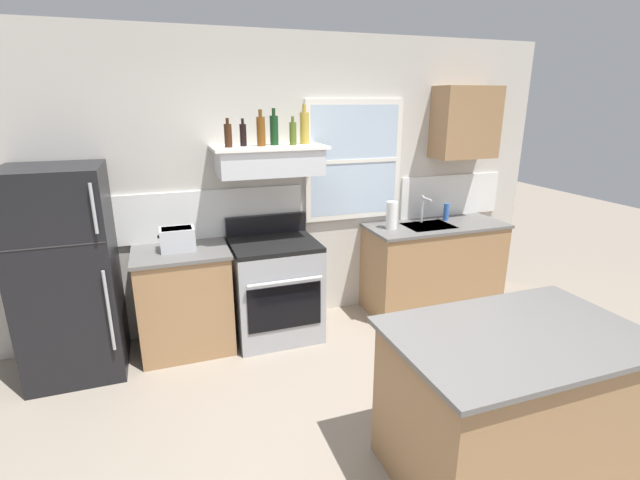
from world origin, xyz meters
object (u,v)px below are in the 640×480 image
at_px(paper_towel_roll, 392,215).
at_px(kitchen_island, 509,403).
at_px(refrigerator, 67,274).
at_px(bottle_champagne_gold_foil, 304,128).
at_px(bottle_dark_green_wine, 274,130).
at_px(dish_soap_bottle, 446,212).
at_px(bottle_balsamic_dark, 243,135).
at_px(toaster, 177,239).
at_px(bottle_brown_stout, 228,135).
at_px(bottle_olive_oil_square, 293,133).
at_px(bottle_amber_wine, 261,131).
at_px(stove_range, 275,288).

bearing_deg(paper_towel_roll, kitchen_island, -99.05).
bearing_deg(refrigerator, bottle_champagne_gold_foil, 4.47).
bearing_deg(bottle_dark_green_wine, dish_soap_bottle, 0.71).
xyz_separation_m(bottle_balsamic_dark, bottle_champagne_gold_foil, (0.55, 0.03, 0.05)).
bearing_deg(bottle_balsamic_dark, toaster, -174.60).
height_order(toaster, kitchen_island, toaster).
relative_size(refrigerator, bottle_brown_stout, 7.13).
bearing_deg(bottle_olive_oil_square, bottle_amber_wine, -179.48).
height_order(refrigerator, paper_towel_roll, refrigerator).
bearing_deg(refrigerator, kitchen_island, -38.97).
xyz_separation_m(refrigerator, bottle_brown_stout, (1.31, 0.07, 1.01)).
bearing_deg(bottle_brown_stout, toaster, 179.86).
bearing_deg(bottle_champagne_gold_foil, dish_soap_bottle, 0.19).
bearing_deg(kitchen_island, stove_range, 112.67).
height_order(bottle_brown_stout, bottle_champagne_gold_foil, bottle_champagne_gold_foil).
bearing_deg(toaster, bottle_champagne_gold_foil, 4.12).
relative_size(bottle_brown_stout, paper_towel_roll, 0.86).
height_order(toaster, bottle_balsamic_dark, bottle_balsamic_dark).
height_order(dish_soap_bottle, kitchen_island, dish_soap_bottle).
bearing_deg(bottle_dark_green_wine, bottle_amber_wine, -156.03).
distance_m(bottle_balsamic_dark, dish_soap_bottle, 2.25).
distance_m(dish_soap_bottle, kitchen_island, 2.48).
bearing_deg(stove_range, bottle_olive_oil_square, 16.07).
xyz_separation_m(refrigerator, bottle_dark_green_wine, (1.71, 0.14, 1.04)).
relative_size(bottle_amber_wine, dish_soap_bottle, 1.66).
xyz_separation_m(bottle_balsamic_dark, bottle_dark_green_wine, (0.27, 0.01, 0.03)).
bearing_deg(toaster, bottle_amber_wine, 0.66).
bearing_deg(bottle_brown_stout, bottle_amber_wine, 2.03).
xyz_separation_m(bottle_balsamic_dark, kitchen_island, (1.07, -2.16, -1.38)).
relative_size(bottle_balsamic_dark, bottle_olive_oil_square, 0.94).
bearing_deg(toaster, bottle_dark_green_wine, 4.28).
relative_size(bottle_balsamic_dark, bottle_champagne_gold_foil, 0.68).
height_order(refrigerator, bottle_amber_wine, bottle_amber_wine).
xyz_separation_m(stove_range, paper_towel_roll, (1.19, 0.04, 0.58)).
bearing_deg(kitchen_island, bottle_balsamic_dark, 116.28).
bearing_deg(dish_soap_bottle, kitchen_island, -115.08).
relative_size(stove_range, kitchen_island, 0.78).
height_order(refrigerator, toaster, refrigerator).
relative_size(stove_range, bottle_balsamic_dark, 4.82).
bearing_deg(paper_towel_roll, bottle_amber_wine, 179.05).
bearing_deg(bottle_balsamic_dark, bottle_champagne_gold_foil, 2.70).
distance_m(toaster, kitchen_island, 2.74).
relative_size(refrigerator, bottle_dark_green_wine, 5.42).
bearing_deg(dish_soap_bottle, bottle_olive_oil_square, -177.37).
bearing_deg(bottle_champagne_gold_foil, bottle_amber_wine, -169.62).
bearing_deg(stove_range, toaster, 176.50).
xyz_separation_m(bottle_amber_wine, dish_soap_bottle, (1.95, 0.08, -0.87)).
xyz_separation_m(bottle_champagne_gold_foil, dish_soap_bottle, (1.54, 0.01, -0.89)).
bearing_deg(toaster, paper_towel_roll, -0.35).
xyz_separation_m(paper_towel_roll, kitchen_island, (-0.33, -2.09, -0.59)).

